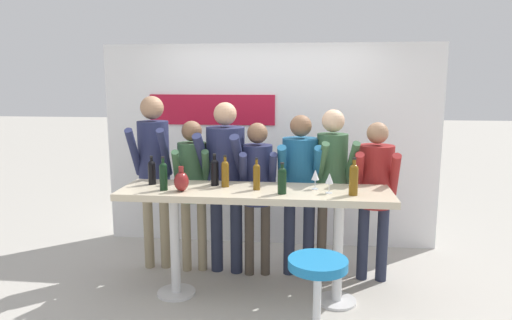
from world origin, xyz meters
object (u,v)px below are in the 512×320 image
(wine_bottle_1, at_px, (282,179))
(bar_stool, at_px, (317,290))
(wine_bottle_0, at_px, (257,175))
(wine_bottle_4, at_px, (215,171))
(person_center_left, at_px, (225,169))
(person_center_right, at_px, (300,178))
(decorative_vase, at_px, (181,181))
(person_right, at_px, (332,173))
(wine_glass_0, at_px, (315,175))
(person_far_left, at_px, (154,162))
(wine_glass_1, at_px, (329,179))
(wine_bottle_5, at_px, (163,175))
(person_center, at_px, (257,182))
(wine_bottle_2, at_px, (225,172))
(wine_bottle_3, at_px, (354,178))
(person_far_right, at_px, (375,184))
(wine_bottle_6, at_px, (152,171))
(person_left, at_px, (193,179))
(tasting_table, at_px, (255,206))

(wine_bottle_1, bearing_deg, bar_stool, -66.21)
(wine_bottle_0, height_order, wine_bottle_4, wine_bottle_4)
(person_center_left, distance_m, person_center_right, 0.76)
(decorative_vase, bearing_deg, person_right, 27.37)
(wine_glass_0, bearing_deg, bar_stool, -89.09)
(wine_bottle_4, height_order, wine_glass_0, wine_bottle_4)
(person_far_left, height_order, wine_glass_1, person_far_left)
(person_center_left, distance_m, wine_bottle_0, 0.69)
(person_center_left, xyz_separation_m, wine_glass_1, (1.02, -0.62, 0.06))
(wine_glass_0, bearing_deg, person_center_right, 105.65)
(wine_glass_0, bearing_deg, wine_bottle_5, -172.30)
(person_center_left, distance_m, wine_bottle_5, 0.80)
(wine_bottle_1, bearing_deg, wine_bottle_0, 152.80)
(person_center, height_order, wine_glass_1, person_center)
(person_right, height_order, wine_bottle_2, person_right)
(person_far_left, distance_m, wine_bottle_3, 2.09)
(wine_bottle_0, xyz_separation_m, wine_bottle_5, (-0.82, -0.10, 0.01))
(bar_stool, distance_m, person_center_right, 1.49)
(person_far_right, xyz_separation_m, wine_glass_0, (-0.59, -0.45, 0.17))
(person_far_left, height_order, wine_glass_0, person_far_left)
(wine_bottle_1, bearing_deg, wine_bottle_6, 169.55)
(wine_glass_0, bearing_deg, wine_bottle_4, 177.04)
(person_left, height_order, person_far_right, person_far_right)
(wine_bottle_0, bearing_deg, person_center_right, 57.15)
(decorative_vase, bearing_deg, wine_bottle_2, 29.89)
(wine_bottle_2, bearing_deg, wine_bottle_4, 158.88)
(person_far_left, distance_m, wine_bottle_0, 1.29)
(person_center, bearing_deg, person_right, -3.93)
(bar_stool, xyz_separation_m, person_center, (-0.58, 1.32, 0.50))
(person_far_right, height_order, decorative_vase, person_far_right)
(wine_bottle_1, bearing_deg, wine_bottle_2, 159.10)
(person_far_left, distance_m, wine_glass_0, 1.74)
(decorative_vase, bearing_deg, wine_glass_0, 9.53)
(person_left, relative_size, wine_glass_0, 8.99)
(person_right, bearing_deg, wine_bottle_4, -168.70)
(person_far_left, distance_m, person_center_left, 0.76)
(tasting_table, relative_size, wine_bottle_4, 8.11)
(person_far_right, distance_m, wine_glass_0, 0.77)
(person_center_left, distance_m, wine_bottle_1, 0.92)
(wine_bottle_1, bearing_deg, wine_bottle_4, 159.07)
(wine_bottle_4, bearing_deg, decorative_vase, -135.56)
(person_left, xyz_separation_m, wine_bottle_3, (1.56, -0.66, 0.19))
(person_far_left, height_order, person_center, person_far_left)
(person_left, height_order, wine_bottle_4, person_left)
(wine_bottle_5, bearing_deg, wine_bottle_3, 0.15)
(tasting_table, height_order, wine_bottle_1, wine_bottle_1)
(person_far_right, height_order, wine_glass_0, person_far_right)
(person_center_right, relative_size, wine_bottle_0, 5.76)
(tasting_table, height_order, person_center_left, person_center_left)
(wine_bottle_2, bearing_deg, bar_stool, -46.73)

